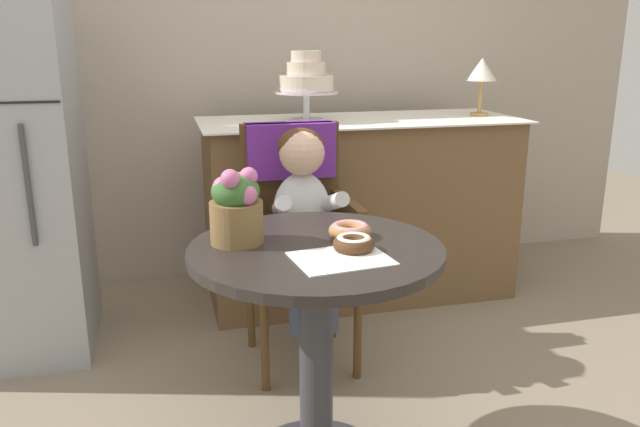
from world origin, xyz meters
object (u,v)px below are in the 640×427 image
at_px(cafe_table, 316,315).
at_px(donut_front, 350,230).
at_px(flower_vase, 236,205).
at_px(table_lamp, 482,72).
at_px(donut_mid, 354,243).
at_px(wicker_chair, 295,204).
at_px(tiered_cake_stand, 306,80).
at_px(seated_child, 304,205).

xyz_separation_m(cafe_table, donut_front, (0.11, 0.05, 0.23)).
distance_m(flower_vase, table_lamp, 1.86).
xyz_separation_m(donut_front, flower_vase, (-0.32, 0.03, 0.09)).
bearing_deg(table_lamp, flower_vase, -138.97).
height_order(cafe_table, donut_mid, donut_mid).
bearing_deg(table_lamp, wicker_chair, -153.63).
relative_size(donut_mid, flower_vase, 0.52).
relative_size(donut_front, table_lamp, 0.44).
bearing_deg(cafe_table, tiered_cake_stand, 77.89).
height_order(seated_child, donut_front, seated_child).
distance_m(cafe_table, donut_front, 0.27).
relative_size(cafe_table, wicker_chair, 0.75).
bearing_deg(tiered_cake_stand, wicker_chair, -107.87).
distance_m(donut_front, donut_mid, 0.12).
bearing_deg(flower_vase, cafe_table, -21.57).
relative_size(wicker_chair, seated_child, 1.31).
xyz_separation_m(seated_child, flower_vase, (-0.31, -0.52, 0.15)).
xyz_separation_m(cafe_table, tiered_cake_stand, (0.28, 1.30, 0.58)).
height_order(wicker_chair, flower_vase, wicker_chair).
height_order(seated_child, donut_mid, seated_child).
bearing_deg(donut_mid, seated_child, 88.74).
relative_size(donut_front, tiered_cake_stand, 0.39).
bearing_deg(donut_mid, flower_vase, 153.18).
relative_size(seated_child, tiered_cake_stand, 2.24).
relative_size(seated_child, table_lamp, 2.55).
bearing_deg(donut_front, donut_mid, -102.11).
relative_size(cafe_table, tiered_cake_stand, 2.22).
xyz_separation_m(flower_vase, table_lamp, (1.38, 1.20, 0.29)).
distance_m(seated_child, tiered_cake_stand, 0.83).
height_order(donut_mid, tiered_cake_stand, tiered_cake_stand).
xyz_separation_m(wicker_chair, seated_child, (0.00, -0.16, 0.04)).
bearing_deg(tiered_cake_stand, cafe_table, -102.11).
xyz_separation_m(wicker_chair, tiered_cake_stand, (0.18, 0.54, 0.45)).
bearing_deg(tiered_cake_stand, donut_front, -97.51).
relative_size(seated_child, flower_vase, 3.27).
bearing_deg(cafe_table, table_lamp, 47.63).
distance_m(wicker_chair, donut_mid, 0.83).
xyz_separation_m(cafe_table, donut_mid, (0.09, -0.07, 0.24)).
bearing_deg(donut_mid, wicker_chair, 88.98).
bearing_deg(wicker_chair, flower_vase, -111.50).
distance_m(wicker_chair, donut_front, 0.71).
xyz_separation_m(seated_child, tiered_cake_stand, (0.18, 0.70, 0.41)).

